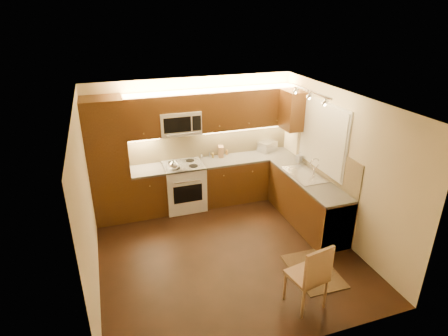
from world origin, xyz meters
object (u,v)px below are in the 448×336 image
object	(u,v)px
stove	(184,186)
kettle	(174,164)
soap_bottle	(299,157)
toaster_oven	(267,146)
microwave	(179,122)
knife_block	(221,151)
dining_chair	(307,274)
sink	(305,171)

from	to	relation	value
stove	kettle	world-z (taller)	kettle
stove	soap_bottle	xyz separation A→B (m)	(2.19, -0.55, 0.55)
stove	toaster_oven	bearing A→B (deg)	5.87
microwave	kettle	distance (m)	0.79
kettle	knife_block	world-z (taller)	kettle
kettle	dining_chair	world-z (taller)	kettle
stove	sink	distance (m)	2.35
soap_bottle	stove	bearing A→B (deg)	145.15
toaster_oven	dining_chair	distance (m)	3.46
knife_block	microwave	bearing A→B (deg)	-162.28
microwave	toaster_oven	world-z (taller)	microwave
dining_chair	stove	bearing A→B (deg)	96.38
stove	knife_block	world-z (taller)	knife_block
knife_block	stove	bearing A→B (deg)	-153.18
sink	soap_bottle	size ratio (longest dim) A/B	4.09
sink	dining_chair	xyz separation A→B (m)	(-1.08, -1.98, -0.48)
stove	kettle	xyz separation A→B (m)	(-0.21, -0.18, 0.57)
knife_block	dining_chair	bearing A→B (deg)	-74.84
knife_block	sink	bearing A→B (deg)	-34.88
toaster_oven	kettle	bearing A→B (deg)	166.89
toaster_oven	knife_block	bearing A→B (deg)	156.50
knife_block	dining_chair	world-z (taller)	knife_block
kettle	soap_bottle	bearing A→B (deg)	15.50
microwave	knife_block	xyz separation A→B (m)	(0.83, 0.06, -0.71)
soap_bottle	knife_block	bearing A→B (deg)	130.55
kettle	toaster_oven	bearing A→B (deg)	34.40
stove	dining_chair	world-z (taller)	dining_chair
microwave	knife_block	size ratio (longest dim) A/B	3.37
sink	dining_chair	bearing A→B (deg)	-118.52
stove	dining_chair	xyz separation A→B (m)	(0.92, -3.11, 0.04)
stove	dining_chair	size ratio (longest dim) A/B	0.93
stove	knife_block	bearing A→B (deg)	13.28
microwave	stove	bearing A→B (deg)	-90.00
kettle	toaster_oven	world-z (taller)	kettle
microwave	kettle	xyz separation A→B (m)	(-0.21, -0.31, -0.69)
dining_chair	knife_block	bearing A→B (deg)	81.48
soap_bottle	dining_chair	size ratio (longest dim) A/B	0.21
stove	sink	size ratio (longest dim) A/B	1.07
dining_chair	soap_bottle	bearing A→B (deg)	53.53
toaster_oven	soap_bottle	bearing A→B (deg)	-88.17
dining_chair	kettle	bearing A→B (deg)	100.97
stove	soap_bottle	size ratio (longest dim) A/B	4.37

